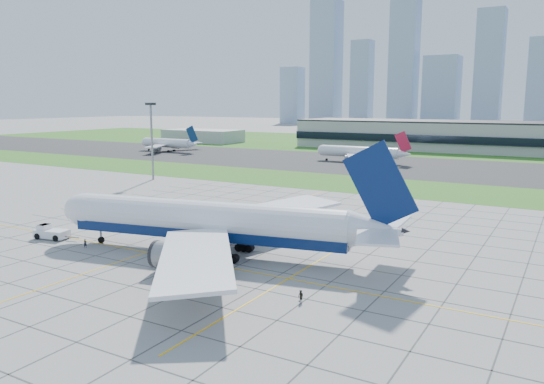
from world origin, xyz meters
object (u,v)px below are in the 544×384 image
Objects in this scene: light_mast at (151,131)px; crew_far at (301,296)px; airliner at (210,222)px; crew_near at (85,243)px; distant_jet_0 at (168,143)px; pushback_tug at (50,232)px; distant_jet_1 at (360,152)px.

light_mast reaches higher than crew_far.
light_mast is 94.47m from airliner.
distant_jet_0 is at bearing 58.83° from crew_near.
light_mast is at bearing 162.75° from crew_far.
pushback_tug is at bearing 105.83° from crew_near.
distant_jet_0 is at bearing 156.55° from crew_far.
light_mast is at bearing 56.83° from crew_near.
distant_jet_0 is (-101.49, 150.48, 3.32)m from pushback_tug.
airliner reaches higher than distant_jet_1.
airliner is at bearing 0.58° from pushback_tug.
distant_jet_1 is at bearing 129.29° from crew_far.
distant_jet_0 reaches higher than crew_far.
pushback_tug is 56.68m from crew_far.
pushback_tug is 11.20m from crew_near.
airliner reaches higher than crew_far.
pushback_tug is at bearing -61.59° from light_mast.
pushback_tug is (37.36, -69.08, -15.02)m from light_mast.
airliner is (70.26, -62.24, -10.64)m from light_mast.
crew_far reaches higher than crew_near.
airliner is at bearing 173.91° from crew_far.
airliner is 33.89m from pushback_tug.
light_mast is 16.24× the size of crew_near.
pushback_tug is 5.87× the size of crew_far.
distant_jet_0 reaches higher than crew_near.
airliner is at bearing -79.04° from distant_jet_1.
crew_far is at bearing -44.61° from distant_jet_0.
light_mast is 2.68× the size of pushback_tug.
crew_near is (11.12, -1.25, -0.38)m from pushback_tug.
pushback_tug is 0.22× the size of distant_jet_0.
distant_jet_1 is (4.59, 153.01, 3.32)m from pushback_tug.
pushback_tug is 6.06× the size of crew_near.
light_mast is 120.68m from crew_far.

